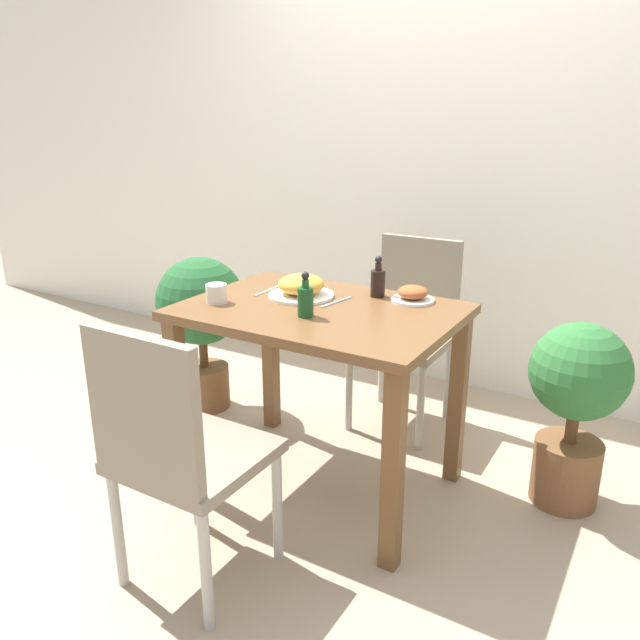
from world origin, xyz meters
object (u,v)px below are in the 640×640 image
(food_plate, at_px, (301,287))
(side_plate, at_px, (413,295))
(chair_far, at_px, (409,322))
(potted_plant_left, at_px, (201,313))
(condiment_bottle, at_px, (378,281))
(chair_near, at_px, (176,447))
(drink_cup, at_px, (217,293))
(sauce_bottle, at_px, (305,300))
(potted_plant_right, at_px, (576,398))

(food_plate, bearing_deg, side_plate, 22.21)
(chair_far, height_order, food_plate, chair_far)
(potted_plant_left, bearing_deg, condiment_bottle, -3.56)
(chair_near, xyz_separation_m, condiment_bottle, (0.19, 0.97, 0.32))
(chair_far, relative_size, drink_cup, 10.94)
(food_plate, bearing_deg, chair_near, -85.00)
(chair_near, distance_m, chair_far, 1.45)
(chair_near, distance_m, sauce_bottle, 0.69)
(sauce_bottle, relative_size, potted_plant_right, 0.23)
(chair_near, height_order, potted_plant_left, chair_near)
(drink_cup, bearing_deg, side_plate, 32.02)
(side_plate, bearing_deg, potted_plant_left, 177.26)
(chair_far, relative_size, condiment_bottle, 5.41)
(chair_near, xyz_separation_m, side_plate, (0.33, 0.98, 0.28))
(condiment_bottle, bearing_deg, side_plate, 2.85)
(sauce_bottle, height_order, potted_plant_right, sauce_bottle)
(side_plate, height_order, sauce_bottle, sauce_bottle)
(side_plate, xyz_separation_m, condiment_bottle, (-0.15, -0.01, 0.04))
(drink_cup, bearing_deg, potted_plant_right, 22.87)
(chair_far, distance_m, food_plate, 0.73)
(food_plate, distance_m, potted_plant_right, 1.12)
(drink_cup, height_order, condiment_bottle, condiment_bottle)
(chair_near, bearing_deg, condiment_bottle, -100.95)
(food_plate, distance_m, potted_plant_left, 0.82)
(drink_cup, bearing_deg, chair_far, 63.22)
(sauce_bottle, bearing_deg, side_plate, 55.26)
(chair_far, bearing_deg, potted_plant_right, -22.51)
(chair_near, relative_size, potted_plant_right, 1.22)
(chair_far, bearing_deg, sauce_bottle, -93.74)
(condiment_bottle, bearing_deg, chair_near, -100.95)
(chair_far, xyz_separation_m, potted_plant_right, (0.82, -0.34, -0.06))
(sauce_bottle, distance_m, potted_plant_left, 1.03)
(condiment_bottle, bearing_deg, potted_plant_left, 176.44)
(chair_far, height_order, condiment_bottle, condiment_bottle)
(sauce_bottle, bearing_deg, potted_plant_right, 29.80)
(food_plate, xyz_separation_m, potted_plant_left, (-0.73, 0.22, -0.29))
(food_plate, relative_size, condiment_bottle, 1.59)
(potted_plant_left, bearing_deg, food_plate, -16.73)
(chair_near, relative_size, potted_plant_left, 1.13)
(sauce_bottle, bearing_deg, food_plate, 125.95)
(side_plate, bearing_deg, food_plate, -157.79)
(food_plate, height_order, side_plate, food_plate)
(condiment_bottle, distance_m, potted_plant_left, 1.04)
(chair_far, bearing_deg, drink_cup, -116.78)
(food_plate, distance_m, sauce_bottle, 0.25)
(sauce_bottle, bearing_deg, condiment_bottle, 73.13)
(food_plate, xyz_separation_m, side_plate, (0.41, 0.17, -0.01))
(sauce_bottle, relative_size, potted_plant_left, 0.21)
(chair_near, height_order, potted_plant_right, chair_near)
(side_plate, distance_m, drink_cup, 0.76)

